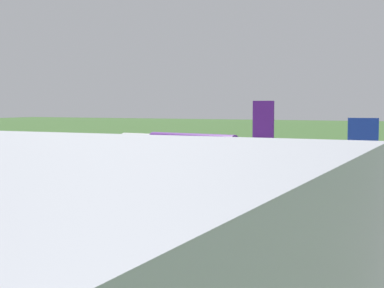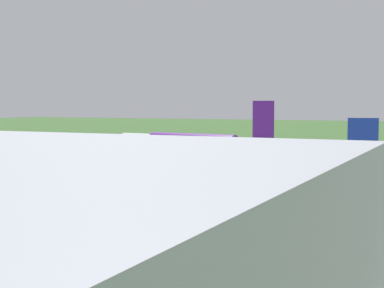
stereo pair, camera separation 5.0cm
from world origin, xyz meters
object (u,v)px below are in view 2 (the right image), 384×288
(service_car_ops, at_px, (28,148))
(traffic_cone_orange, at_px, (154,145))
(service_truck_baggage, at_px, (367,167))
(no_stopping_sign, at_px, (168,142))
(airliner_main, at_px, (193,145))

(service_car_ops, xyz_separation_m, traffic_cone_orange, (-26.25, -35.87, -0.57))
(service_truck_baggage, height_order, service_car_ops, service_truck_baggage)
(service_truck_baggage, xyz_separation_m, traffic_cone_orange, (81.04, -49.85, -1.13))
(service_truck_baggage, distance_m, service_car_ops, 108.19)
(service_truck_baggage, relative_size, no_stopping_sign, 2.20)
(service_truck_baggage, height_order, no_stopping_sign, no_stopping_sign)
(airliner_main, distance_m, no_stopping_sign, 51.75)
(service_truck_baggage, height_order, traffic_cone_orange, service_truck_baggage)
(airliner_main, bearing_deg, traffic_cone_orange, -49.72)
(service_car_ops, bearing_deg, no_stopping_sign, -131.29)
(airliner_main, xyz_separation_m, service_truck_baggage, (-45.58, 8.02, -2.95))
(traffic_cone_orange, bearing_deg, airliner_main, 130.28)
(traffic_cone_orange, bearing_deg, service_truck_baggage, 148.40)
(airliner_main, height_order, traffic_cone_orange, airliner_main)
(service_truck_baggage, xyz_separation_m, service_car_ops, (107.28, -13.98, -0.56))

